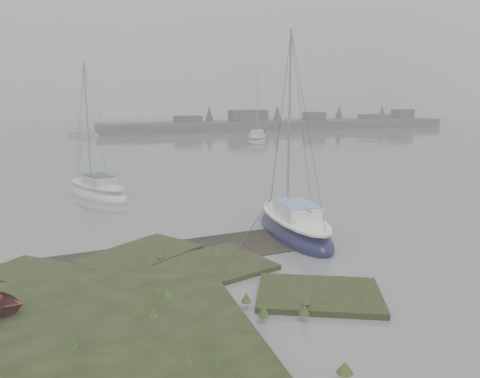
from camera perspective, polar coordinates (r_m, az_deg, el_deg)
name	(u,v)px	position (r m, az deg, el deg)	size (l,w,h in m)	color
ground	(152,160)	(42.44, -10.68, 3.49)	(160.00, 160.00, 0.00)	slate
far_shoreline	(284,124)	(80.57, 5.41, 7.91)	(60.00, 8.00, 4.15)	#4C4F51
sailboat_main	(294,228)	(19.66, 6.63, -4.70)	(2.46, 6.45, 8.95)	#131238
sailboat_white	(98,192)	(27.98, -16.95, -0.33)	(4.13, 6.00, 8.10)	white
sailboat_far_b	(257,140)	(57.37, 2.07, 6.00)	(4.66, 7.12, 9.58)	#A6AAAF
sailboat_far_c	(84,134)	(70.36, -18.53, 6.34)	(4.67, 2.38, 6.29)	#A4ABAE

